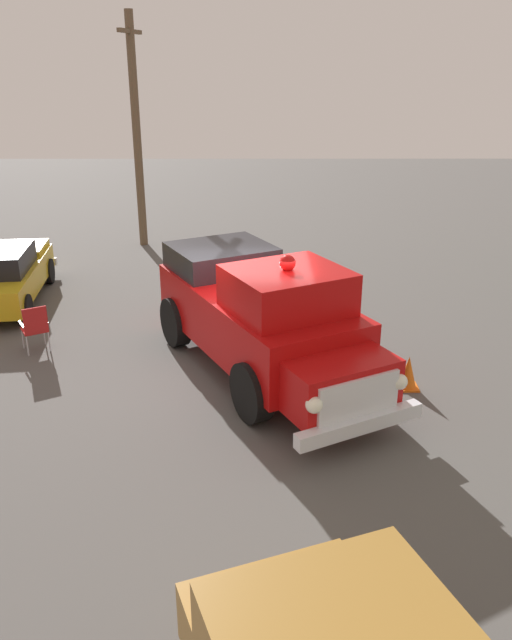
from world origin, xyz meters
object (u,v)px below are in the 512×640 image
(vintage_fire_truck, at_px, (262,314))
(lawn_chair_by_car, at_px, (35,326))
(traffic_cone, at_px, (408,373))
(spectator_standing, at_px, (223,275))
(classic_hot_rod, at_px, (1,274))
(utility_pole, at_px, (136,129))

(vintage_fire_truck, relative_size, lawn_chair_by_car, 6.16)
(lawn_chair_by_car, height_order, traffic_cone, lawn_chair_by_car)
(spectator_standing, height_order, traffic_cone, spectator_standing)
(classic_hot_rod, height_order, spectator_standing, spectator_standing)
(classic_hot_rod, bearing_deg, vintage_fire_truck, 148.55)
(utility_pole, bearing_deg, classic_hot_rod, 64.83)
(lawn_chair_by_car, xyz_separation_m, spectator_standing, (-3.76, -2.23, 0.37))
(lawn_chair_by_car, bearing_deg, utility_pole, -95.52)
(vintage_fire_truck, height_order, classic_hot_rod, vintage_fire_truck)
(spectator_standing, distance_m, utility_pole, 7.46)
(spectator_standing, relative_size, traffic_cone, 2.64)
(utility_pole, bearing_deg, lawn_chair_by_car, 84.48)
(vintage_fire_truck, height_order, spectator_standing, vintage_fire_truck)
(lawn_chair_by_car, distance_m, traffic_cone, 7.50)
(lawn_chair_by_car, height_order, utility_pole, utility_pole)
(classic_hot_rod, distance_m, spectator_standing, 5.59)
(classic_hot_rod, distance_m, utility_pole, 6.79)
(classic_hot_rod, height_order, traffic_cone, classic_hot_rod)
(spectator_standing, bearing_deg, vintage_fire_truck, 105.61)
(utility_pole, bearing_deg, vintage_fire_truck, 111.95)
(lawn_chair_by_car, bearing_deg, vintage_fire_truck, 168.68)
(classic_hot_rod, bearing_deg, spectator_standing, 172.12)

